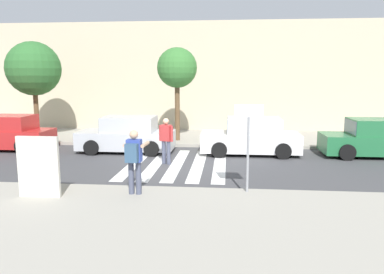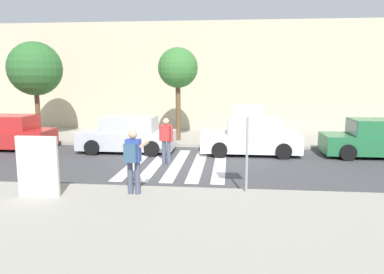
{
  "view_description": "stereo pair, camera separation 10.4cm",
  "coord_description": "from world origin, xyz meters",
  "px_view_note": "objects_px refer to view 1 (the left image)",
  "views": [
    {
      "loc": [
        1.86,
        -13.41,
        3.23
      ],
      "look_at": [
        0.6,
        -0.2,
        1.1
      ],
      "focal_mm": 35.0,
      "sensor_mm": 36.0,
      "label": 1
    },
    {
      "loc": [
        1.96,
        -13.4,
        3.23
      ],
      "look_at": [
        0.6,
        -0.2,
        1.1
      ],
      "focal_mm": 35.0,
      "sensor_mm": 36.0,
      "label": 2
    }
  ],
  "objects_px": {
    "parked_car_red": "(6,134)",
    "advertising_board": "(39,167)",
    "parked_car_white": "(251,137)",
    "stop_sign": "(248,129)",
    "photographer_with_backpack": "(134,157)",
    "parked_car_green": "(375,139)",
    "pedestrian_crossing": "(166,138)",
    "parked_car_silver": "(127,135)",
    "street_tree_west": "(34,69)",
    "street_tree_center": "(177,69)"
  },
  "relations": [
    {
      "from": "stop_sign",
      "to": "street_tree_center",
      "type": "distance_m",
      "value": 8.9
    },
    {
      "from": "parked_car_silver",
      "to": "street_tree_west",
      "type": "bearing_deg",
      "value": 155.32
    },
    {
      "from": "stop_sign",
      "to": "parked_car_green",
      "type": "bearing_deg",
      "value": 46.6
    },
    {
      "from": "photographer_with_backpack",
      "to": "pedestrian_crossing",
      "type": "height_order",
      "value": "photographer_with_backpack"
    },
    {
      "from": "parked_car_green",
      "to": "stop_sign",
      "type": "bearing_deg",
      "value": -133.4
    },
    {
      "from": "photographer_with_backpack",
      "to": "pedestrian_crossing",
      "type": "relative_size",
      "value": 1.0
    },
    {
      "from": "parked_car_white",
      "to": "street_tree_west",
      "type": "relative_size",
      "value": 0.84
    },
    {
      "from": "photographer_with_backpack",
      "to": "parked_car_silver",
      "type": "xyz_separation_m",
      "value": [
        -1.89,
        6.28,
        -0.44
      ]
    },
    {
      "from": "stop_sign",
      "to": "parked_car_white",
      "type": "distance_m",
      "value": 5.89
    },
    {
      "from": "stop_sign",
      "to": "parked_car_red",
      "type": "xyz_separation_m",
      "value": [
        -10.46,
        5.76,
        -1.14
      ]
    },
    {
      "from": "pedestrian_crossing",
      "to": "parked_car_silver",
      "type": "relative_size",
      "value": 0.42
    },
    {
      "from": "parked_car_silver",
      "to": "pedestrian_crossing",
      "type": "bearing_deg",
      "value": -45.97
    },
    {
      "from": "pedestrian_crossing",
      "to": "parked_car_red",
      "type": "xyz_separation_m",
      "value": [
        -7.63,
        2.12,
        -0.25
      ]
    },
    {
      "from": "parked_car_red",
      "to": "advertising_board",
      "type": "bearing_deg",
      "value": -53.05
    },
    {
      "from": "street_tree_west",
      "to": "parked_car_silver",
      "type": "bearing_deg",
      "value": -24.68
    },
    {
      "from": "pedestrian_crossing",
      "to": "parked_car_green",
      "type": "xyz_separation_m",
      "value": [
        8.28,
        2.12,
        -0.25
      ]
    },
    {
      "from": "photographer_with_backpack",
      "to": "advertising_board",
      "type": "xyz_separation_m",
      "value": [
        -2.41,
        -0.44,
        -0.23
      ]
    },
    {
      "from": "photographer_with_backpack",
      "to": "pedestrian_crossing",
      "type": "bearing_deg",
      "value": 87.74
    },
    {
      "from": "parked_car_red",
      "to": "street_tree_west",
      "type": "height_order",
      "value": "street_tree_west"
    },
    {
      "from": "parked_car_silver",
      "to": "parked_car_white",
      "type": "bearing_deg",
      "value": 0.0
    },
    {
      "from": "stop_sign",
      "to": "pedestrian_crossing",
      "type": "xyz_separation_m",
      "value": [
        -2.83,
        3.64,
        -0.89
      ]
    },
    {
      "from": "parked_car_red",
      "to": "street_tree_center",
      "type": "relative_size",
      "value": 0.91
    },
    {
      "from": "photographer_with_backpack",
      "to": "advertising_board",
      "type": "bearing_deg",
      "value": -169.67
    },
    {
      "from": "advertising_board",
      "to": "street_tree_center",
      "type": "bearing_deg",
      "value": 75.35
    },
    {
      "from": "street_tree_center",
      "to": "parked_car_white",
      "type": "bearing_deg",
      "value": -35.13
    },
    {
      "from": "parked_car_red",
      "to": "advertising_board",
      "type": "relative_size",
      "value": 2.56
    },
    {
      "from": "parked_car_silver",
      "to": "stop_sign",
      "type": "bearing_deg",
      "value": -49.73
    },
    {
      "from": "parked_car_green",
      "to": "street_tree_west",
      "type": "bearing_deg",
      "value": 171.05
    },
    {
      "from": "street_tree_west",
      "to": "pedestrian_crossing",
      "type": "bearing_deg",
      "value": -31.72
    },
    {
      "from": "parked_car_silver",
      "to": "parked_car_green",
      "type": "relative_size",
      "value": 1.0
    },
    {
      "from": "photographer_with_backpack",
      "to": "street_tree_west",
      "type": "bearing_deg",
      "value": 129.73
    },
    {
      "from": "parked_car_white",
      "to": "parked_car_green",
      "type": "relative_size",
      "value": 1.0
    },
    {
      "from": "parked_car_silver",
      "to": "parked_car_white",
      "type": "relative_size",
      "value": 1.0
    },
    {
      "from": "street_tree_center",
      "to": "advertising_board",
      "type": "distance_m",
      "value": 9.83
    },
    {
      "from": "street_tree_west",
      "to": "advertising_board",
      "type": "relative_size",
      "value": 3.03
    },
    {
      "from": "stop_sign",
      "to": "parked_car_white",
      "type": "relative_size",
      "value": 0.58
    },
    {
      "from": "parked_car_silver",
      "to": "street_tree_center",
      "type": "bearing_deg",
      "value": 52.38
    },
    {
      "from": "stop_sign",
      "to": "photographer_with_backpack",
      "type": "relative_size",
      "value": 1.38
    },
    {
      "from": "parked_car_red",
      "to": "parked_car_white",
      "type": "distance_m",
      "value": 10.9
    },
    {
      "from": "street_tree_center",
      "to": "advertising_board",
      "type": "relative_size",
      "value": 2.81
    },
    {
      "from": "pedestrian_crossing",
      "to": "street_tree_center",
      "type": "xyz_separation_m",
      "value": [
        -0.18,
        4.55,
        2.66
      ]
    },
    {
      "from": "stop_sign",
      "to": "street_tree_center",
      "type": "bearing_deg",
      "value": 110.18
    },
    {
      "from": "advertising_board",
      "to": "parked_car_white",
      "type": "bearing_deg",
      "value": 49.0
    },
    {
      "from": "photographer_with_backpack",
      "to": "parked_car_red",
      "type": "height_order",
      "value": "photographer_with_backpack"
    },
    {
      "from": "photographer_with_backpack",
      "to": "advertising_board",
      "type": "relative_size",
      "value": 1.08
    },
    {
      "from": "street_tree_west",
      "to": "street_tree_center",
      "type": "xyz_separation_m",
      "value": [
        7.26,
        -0.05,
        -0.0
      ]
    },
    {
      "from": "street_tree_center",
      "to": "advertising_board",
      "type": "xyz_separation_m",
      "value": [
        -2.39,
        -9.15,
        -2.69
      ]
    },
    {
      "from": "pedestrian_crossing",
      "to": "parked_car_red",
      "type": "relative_size",
      "value": 0.42
    },
    {
      "from": "parked_car_white",
      "to": "parked_car_red",
      "type": "bearing_deg",
      "value": -180.0
    },
    {
      "from": "advertising_board",
      "to": "parked_car_green",
      "type": "bearing_deg",
      "value": 31.77
    }
  ]
}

